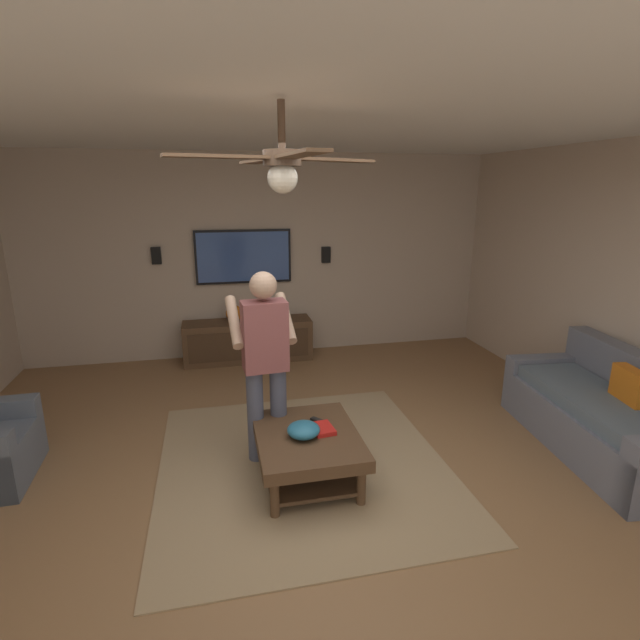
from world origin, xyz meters
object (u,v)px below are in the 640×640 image
object	(u,v)px
remote_white	(322,430)
wall_speaker_left	(326,255)
wall_speaker_right	(156,256)
book	(323,429)
bowl	(304,430)
tv	(244,257)
couch	(605,416)
media_console	(248,341)
vase_round	(234,313)
person_standing	(265,356)
remote_black	(319,421)
coffee_table	(307,445)
ceiling_fan	(281,164)

from	to	relation	value
remote_white	wall_speaker_left	world-z (taller)	wall_speaker_left
remote_white	wall_speaker_right	xyz separation A→B (m)	(3.17, 1.48, 1.01)
book	bowl	bearing A→B (deg)	-77.42
bowl	tv	bearing A→B (deg)	3.65
couch	remote_white	world-z (taller)	couch
bowl	remote_white	size ratio (longest dim) A/B	1.72
remote_white	wall_speaker_right	bearing A→B (deg)	23.81
media_console	vase_round	world-z (taller)	vase_round
book	wall_speaker_left	xyz separation A→B (m)	(3.15, -0.77, 0.95)
vase_round	person_standing	bearing A→B (deg)	-176.93
book	vase_round	world-z (taller)	vase_round
person_standing	remote_black	xyz separation A→B (m)	(-0.23, -0.40, -0.52)
person_standing	book	distance (m)	0.76
couch	remote_white	size ratio (longest dim) A/B	13.21
coffee_table	book	bearing A→B (deg)	-82.29
media_console	remote_white	xyz separation A→B (m)	(-2.91, -0.36, 0.14)
bowl	wall_speaker_right	bearing A→B (deg)	22.34
couch	coffee_table	bearing A→B (deg)	3.51
wall_speaker_right	coffee_table	bearing A→B (deg)	-156.84
couch	wall_speaker_left	bearing A→B (deg)	-55.61
person_standing	remote_white	distance (m)	0.77
media_console	remote_white	world-z (taller)	media_console
tv	person_standing	world-z (taller)	tv
bowl	book	bearing A→B (deg)	-70.68
wall_speaker_left	vase_round	bearing A→B (deg)	99.74
person_standing	remote_white	size ratio (longest dim) A/B	10.93
couch	vase_round	size ratio (longest dim) A/B	9.01
media_console	vase_round	distance (m)	0.42
coffee_table	wall_speaker_left	bearing A→B (deg)	-15.84
vase_round	wall_speaker_right	bearing A→B (deg)	76.63
media_console	ceiling_fan	world-z (taller)	ceiling_fan
vase_round	book	bearing A→B (deg)	-169.56
tv	wall_speaker_left	size ratio (longest dim) A/B	5.78
couch	person_standing	world-z (taller)	person_standing
couch	tv	distance (m)	4.51
person_standing	couch	bearing A→B (deg)	-104.92
bowl	remote_black	size ratio (longest dim) A/B	1.72
couch	wall_speaker_left	world-z (taller)	wall_speaker_left
media_console	ceiling_fan	bearing A→B (deg)	-0.54
bowl	ceiling_fan	xyz separation A→B (m)	(-0.72, 0.24, 1.94)
vase_round	ceiling_fan	world-z (taller)	ceiling_fan
tv	wall_speaker_left	world-z (taller)	tv
remote_white	wall_speaker_left	bearing A→B (deg)	-14.99
remote_white	bowl	bearing A→B (deg)	103.69
bowl	remote_white	distance (m)	0.17
media_console	ceiling_fan	size ratio (longest dim) A/B	1.41
tv	media_console	bearing A→B (deg)	0.00
person_standing	vase_round	size ratio (longest dim) A/B	7.45
couch	book	distance (m)	2.54
remote_white	vase_round	world-z (taller)	vase_round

